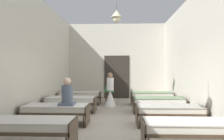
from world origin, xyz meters
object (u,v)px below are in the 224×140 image
bed_left_row_3 (71,100)px  bed_right_row_3 (158,101)px  bed_right_row_1 (190,127)px  bed_right_row_2 (169,110)px  bed_left_row_2 (56,109)px  bed_right_row_4 (152,95)px  bed_left_row_1 (29,126)px  nurse_near_aisle (110,94)px  patient_seated_primary (67,95)px  bed_left_row_4 (80,95)px  potted_plant (109,88)px

bed_left_row_3 → bed_right_row_3: size_ratio=1.00×
bed_right_row_1 → bed_right_row_3: same height
bed_right_row_1 → bed_right_row_2: size_ratio=1.00×
bed_right_row_1 → bed_left_row_2: bearing=150.0°
bed_right_row_4 → bed_left_row_1: bearing=-120.0°
bed_right_row_2 → nurse_near_aisle: size_ratio=1.28×
bed_right_row_2 → bed_right_row_4: size_ratio=1.00×
bed_right_row_2 → patient_seated_primary: 2.98m
bed_left_row_1 → bed_left_row_4: same height
bed_right_row_4 → bed_left_row_3: bearing=-150.0°
bed_right_row_1 → bed_left_row_4: 6.58m
potted_plant → bed_right_row_1: bearing=-72.0°
bed_right_row_2 → potted_plant: (-1.97, 4.18, 0.28)m
bed_left_row_3 → bed_right_row_3: 3.30m
bed_left_row_2 → potted_plant: size_ratio=1.59×
bed_right_row_4 → nurse_near_aisle: (-1.87, -0.50, 0.09)m
bed_right_row_1 → bed_right_row_3: bearing=90.0°
bed_right_row_3 → bed_right_row_4: bearing=90.0°
bed_right_row_1 → bed_left_row_2: (-3.30, 1.90, 0.00)m
bed_right_row_4 → bed_right_row_3: bearing=-90.0°
nurse_near_aisle → patient_seated_primary: bearing=-53.1°
bed_left_row_4 → potted_plant: 1.40m
bed_left_row_1 → bed_right_row_1: same height
bed_left_row_1 → patient_seated_primary: (0.35, 1.82, 0.43)m
bed_right_row_1 → bed_left_row_3: same height
bed_right_row_3 → potted_plant: 3.03m
bed_left_row_2 → bed_right_row_3: 3.81m
bed_left_row_4 → potted_plant: (1.32, 0.38, 0.28)m
bed_right_row_3 → patient_seated_primary: 3.58m
bed_left_row_4 → nurse_near_aisle: (1.42, -0.50, 0.09)m
bed_right_row_4 → patient_seated_primary: (-2.95, -3.88, 0.43)m
bed_right_row_4 → nurse_near_aisle: nurse_near_aisle is taller
bed_right_row_4 → nurse_near_aisle: size_ratio=1.28×
bed_right_row_1 → bed_left_row_4: size_ratio=1.00×
bed_right_row_2 → bed_right_row_4: same height
bed_right_row_4 → potted_plant: potted_plant is taller
bed_left_row_3 → patient_seated_primary: (0.35, -1.98, 0.43)m
bed_left_row_2 → bed_left_row_4: size_ratio=1.00×
bed_left_row_2 → patient_seated_primary: patient_seated_primary is taller
bed_left_row_2 → potted_plant: bearing=72.4°
bed_left_row_3 → patient_seated_primary: bearing=-80.0°
bed_right_row_1 → bed_right_row_2: same height
bed_right_row_2 → bed_left_row_1: bearing=-150.0°
bed_left_row_2 → bed_right_row_4: 5.03m
bed_left_row_1 → bed_right_row_2: 3.81m
potted_plant → bed_left_row_3: bearing=-120.1°
bed_right_row_4 → bed_right_row_1: bearing=-90.0°
bed_left_row_1 → bed_right_row_3: same height
bed_left_row_4 → bed_right_row_1: bearing=-60.0°
bed_right_row_1 → bed_left_row_4: same height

